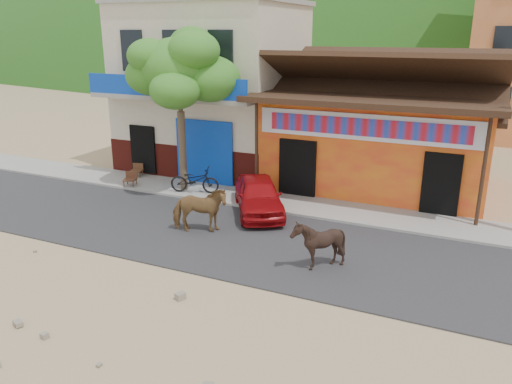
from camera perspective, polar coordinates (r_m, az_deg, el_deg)
ground at (r=12.73m, az=-4.49°, el=-9.99°), size 120.00×120.00×0.00m
road at (r=14.74m, az=0.20°, el=-5.80°), size 60.00×5.00×0.04m
sidewalk at (r=17.75m, az=4.83°, el=-1.52°), size 60.00×2.00×0.12m
dance_club at (r=20.55m, az=14.06°, el=5.73°), size 8.00×6.00×3.60m
cafe_building at (r=22.80m, az=-4.79°, el=11.69°), size 7.00×6.00×7.00m
tree at (r=18.82m, az=-8.59°, el=9.08°), size 3.00×3.00×6.00m
cow_tan at (r=15.28m, az=-6.49°, el=-2.04°), size 1.88×1.38×1.45m
cow_dark at (r=13.03m, az=7.13°, el=-5.89°), size 1.26×1.12×1.36m
red_car at (r=16.85m, az=0.30°, el=-0.38°), size 3.10×3.85×1.23m
scooter at (r=18.89m, az=-7.03°, el=1.36°), size 1.96×1.13×0.98m
cafe_chair_left at (r=21.47m, az=-13.55°, el=3.02°), size 0.56×0.56×0.99m
cafe_chair_right at (r=20.20m, az=-14.26°, el=2.07°), size 0.59×0.59×1.01m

